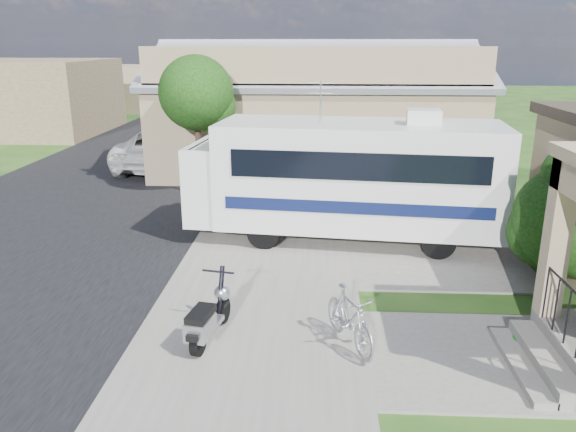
{
  "coord_description": "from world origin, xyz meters",
  "views": [
    {
      "loc": [
        0.12,
        -9.18,
        4.93
      ],
      "look_at": [
        -0.5,
        2.5,
        1.3
      ],
      "focal_mm": 35.0,
      "sensor_mm": 36.0,
      "label": 1
    }
  ],
  "objects_px": {
    "pickup_truck": "(170,146)",
    "garden_hose": "(523,343)",
    "shrub": "(572,214)",
    "scooter": "(208,318)",
    "motorhome": "(347,175)",
    "van": "(198,122)",
    "bicycle": "(349,322)"
  },
  "relations": [
    {
      "from": "pickup_truck",
      "to": "garden_hose",
      "type": "relative_size",
      "value": 17.99
    },
    {
      "from": "shrub",
      "to": "garden_hose",
      "type": "xyz_separation_m",
      "value": [
        -1.72,
        -2.69,
        -1.48
      ]
    },
    {
      "from": "pickup_truck",
      "to": "garden_hose",
      "type": "bearing_deg",
      "value": 130.87
    },
    {
      "from": "scooter",
      "to": "garden_hose",
      "type": "height_order",
      "value": "scooter"
    },
    {
      "from": "motorhome",
      "to": "pickup_truck",
      "type": "height_order",
      "value": "motorhome"
    },
    {
      "from": "van",
      "to": "motorhome",
      "type": "bearing_deg",
      "value": -64.57
    },
    {
      "from": "bicycle",
      "to": "garden_hose",
      "type": "relative_size",
      "value": 4.88
    },
    {
      "from": "motorhome",
      "to": "van",
      "type": "xyz_separation_m",
      "value": [
        -7.08,
        15.54,
        -0.8
      ]
    },
    {
      "from": "motorhome",
      "to": "shrub",
      "type": "relative_size",
      "value": 2.63
    },
    {
      "from": "garden_hose",
      "to": "pickup_truck",
      "type": "bearing_deg",
      "value": 124.51
    },
    {
      "from": "shrub",
      "to": "scooter",
      "type": "distance_m",
      "value": 7.66
    },
    {
      "from": "shrub",
      "to": "bicycle",
      "type": "height_order",
      "value": "shrub"
    },
    {
      "from": "motorhome",
      "to": "van",
      "type": "relative_size",
      "value": 1.27
    },
    {
      "from": "motorhome",
      "to": "van",
      "type": "bearing_deg",
      "value": 120.71
    },
    {
      "from": "bicycle",
      "to": "pickup_truck",
      "type": "bearing_deg",
      "value": 91.41
    },
    {
      "from": "bicycle",
      "to": "garden_hose",
      "type": "height_order",
      "value": "bicycle"
    },
    {
      "from": "bicycle",
      "to": "van",
      "type": "relative_size",
      "value": 0.26
    },
    {
      "from": "scooter",
      "to": "garden_hose",
      "type": "bearing_deg",
      "value": 12.61
    },
    {
      "from": "bicycle",
      "to": "pickup_truck",
      "type": "xyz_separation_m",
      "value": [
        -6.62,
        14.07,
        0.35
      ]
    },
    {
      "from": "motorhome",
      "to": "garden_hose",
      "type": "relative_size",
      "value": 23.52
    },
    {
      "from": "bicycle",
      "to": "van",
      "type": "distance_m",
      "value": 22.15
    },
    {
      "from": "scooter",
      "to": "bicycle",
      "type": "relative_size",
      "value": 0.99
    },
    {
      "from": "bicycle",
      "to": "pickup_truck",
      "type": "distance_m",
      "value": 15.56
    },
    {
      "from": "garden_hose",
      "to": "bicycle",
      "type": "bearing_deg",
      "value": -176.51
    },
    {
      "from": "bicycle",
      "to": "garden_hose",
      "type": "distance_m",
      "value": 2.97
    },
    {
      "from": "scooter",
      "to": "garden_hose",
      "type": "xyz_separation_m",
      "value": [
        5.31,
        0.16,
        -0.41
      ]
    },
    {
      "from": "pickup_truck",
      "to": "scooter",
      "type": "bearing_deg",
      "value": 113.16
    },
    {
      "from": "scooter",
      "to": "van",
      "type": "xyz_separation_m",
      "value": [
        -4.53,
        21.02,
        0.42
      ]
    },
    {
      "from": "scooter",
      "to": "bicycle",
      "type": "height_order",
      "value": "scooter"
    },
    {
      "from": "van",
      "to": "garden_hose",
      "type": "relative_size",
      "value": 18.47
    },
    {
      "from": "bicycle",
      "to": "pickup_truck",
      "type": "height_order",
      "value": "pickup_truck"
    },
    {
      "from": "motorhome",
      "to": "van",
      "type": "distance_m",
      "value": 17.1
    }
  ]
}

